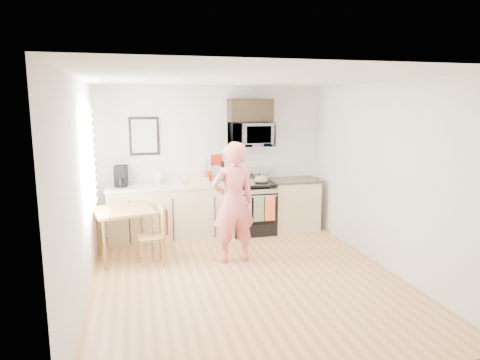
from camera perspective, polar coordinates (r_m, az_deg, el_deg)
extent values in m
plane|color=#A87541|center=(5.85, 0.85, -12.94)|extent=(4.60, 4.60, 0.00)
cube|color=beige|center=(7.69, -3.55, 2.69)|extent=(4.00, 0.04, 2.60)
cube|color=beige|center=(3.37, 11.14, -7.18)|extent=(4.00, 0.04, 2.60)
cube|color=beige|center=(5.33, -20.38, -1.24)|extent=(0.04, 4.60, 2.60)
cube|color=beige|center=(6.29, 18.78, 0.51)|extent=(0.04, 4.60, 2.60)
cube|color=white|center=(5.39, 0.92, 13.41)|extent=(4.00, 4.60, 0.04)
cube|color=white|center=(6.07, -19.55, 2.53)|extent=(0.02, 1.40, 1.50)
cube|color=white|center=(6.07, -19.46, 2.53)|extent=(0.01, 1.30, 1.40)
cube|color=tan|center=(7.45, -9.12, -4.31)|extent=(2.10, 0.60, 0.90)
cube|color=beige|center=(7.35, -9.23, -0.76)|extent=(2.14, 0.64, 0.04)
cube|color=tan|center=(7.95, 7.12, -3.36)|extent=(0.84, 0.60, 0.90)
cube|color=black|center=(7.85, 7.20, -0.02)|extent=(0.88, 0.64, 0.04)
cube|color=black|center=(7.69, 1.60, -4.22)|extent=(0.76, 0.65, 0.77)
cube|color=black|center=(7.38, 2.26, -4.33)|extent=(0.61, 0.02, 0.45)
cube|color=#B8B9BE|center=(7.31, 2.28, -1.82)|extent=(0.74, 0.02, 0.14)
cylinder|color=#B8B9BE|center=(7.28, 2.38, -2.20)|extent=(0.68, 0.02, 0.02)
cube|color=black|center=(7.58, 1.62, -0.46)|extent=(0.76, 0.65, 0.04)
cube|color=#B8B9BE|center=(7.82, 1.08, 0.91)|extent=(0.76, 0.08, 0.24)
cube|color=silver|center=(7.27, 0.86, -3.99)|extent=(0.18, 0.02, 0.44)
cube|color=#556946|center=(7.33, 2.53, -3.88)|extent=(0.18, 0.02, 0.44)
cube|color=#D4571F|center=(7.38, 4.02, -3.79)|extent=(0.18, 0.02, 0.44)
imported|color=#B8B9BE|center=(7.57, 1.44, 6.09)|extent=(0.76, 0.51, 0.42)
cube|color=black|center=(7.60, 1.36, 9.27)|extent=(0.76, 0.35, 0.40)
cube|color=black|center=(7.50, -12.65, 5.74)|extent=(0.50, 0.03, 0.65)
cube|color=#A7AAA1|center=(7.48, -12.65, 5.72)|extent=(0.42, 0.01, 0.56)
cube|color=#AB240E|center=(7.69, -3.16, 2.69)|extent=(0.20, 0.02, 0.20)
imported|color=#BD3B34|center=(6.19, -0.89, -3.02)|extent=(0.69, 0.49, 1.77)
cube|color=brown|center=(6.55, -15.30, -3.96)|extent=(0.81, 0.81, 0.04)
cylinder|color=brown|center=(6.29, -17.63, -8.27)|extent=(0.04, 0.04, 0.72)
cylinder|color=brown|center=(6.40, -11.65, -7.67)|extent=(0.04, 0.04, 0.72)
cylinder|color=brown|center=(6.92, -18.38, -6.62)|extent=(0.04, 0.04, 0.72)
cylinder|color=brown|center=(7.02, -12.94, -6.12)|extent=(0.04, 0.04, 0.72)
cube|color=brown|center=(6.30, -11.78, -7.48)|extent=(0.40, 0.40, 0.04)
cube|color=brown|center=(6.26, -10.32, -5.41)|extent=(0.08, 0.36, 0.43)
cube|color=#540E1B|center=(6.27, -10.12, -5.32)|extent=(0.09, 0.32, 0.36)
cylinder|color=brown|center=(6.20, -12.87, -9.88)|extent=(0.03, 0.03, 0.39)
cylinder|color=brown|center=(6.25, -10.09, -9.63)|extent=(0.03, 0.03, 0.39)
cylinder|color=brown|center=(6.49, -13.26, -9.00)|extent=(0.03, 0.03, 0.39)
cylinder|color=brown|center=(6.53, -10.61, -8.77)|extent=(0.03, 0.03, 0.39)
cube|color=brown|center=(7.61, -2.21, 0.80)|extent=(0.12, 0.16, 0.24)
cylinder|color=#AB240E|center=(7.63, -4.30, 0.52)|extent=(0.13, 0.13, 0.16)
imported|color=silver|center=(7.47, -7.20, -0.21)|extent=(0.21, 0.21, 0.05)
cube|color=tan|center=(7.42, -10.89, 0.30)|extent=(0.09, 0.09, 0.22)
cube|color=black|center=(7.35, -15.58, 0.53)|extent=(0.23, 0.26, 0.35)
cylinder|color=black|center=(7.26, -15.57, -0.29)|extent=(0.13, 0.13, 0.13)
cube|color=#DBAF73|center=(7.26, -5.44, -0.19)|extent=(0.32, 0.16, 0.11)
cylinder|color=black|center=(7.60, 2.85, -0.20)|extent=(0.27, 0.27, 0.01)
cylinder|color=tan|center=(7.60, 2.85, 0.15)|extent=(0.22, 0.22, 0.07)
sphere|color=silver|center=(7.75, 0.46, 0.64)|extent=(0.18, 0.18, 0.18)
cone|color=silver|center=(7.73, 0.46, 1.34)|extent=(0.06, 0.06, 0.06)
torus|color=black|center=(7.74, 0.46, 1.06)|extent=(0.16, 0.02, 0.16)
cylinder|color=#B8B9BE|center=(7.33, 1.35, -0.28)|extent=(0.18, 0.18, 0.09)
cylinder|color=black|center=(7.19, 1.21, -0.19)|extent=(0.08, 0.15, 0.02)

